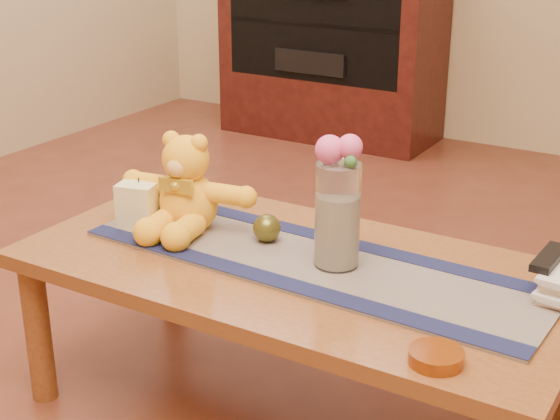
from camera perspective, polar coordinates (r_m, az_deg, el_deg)
The scene contains 28 objects.
floor at distance 2.28m, azimuth 1.11°, elevation -13.98°, with size 5.50×5.50×0.00m, color #5B281A.
coffee_table_top at distance 2.06m, azimuth 1.20°, elevation -4.15°, with size 1.40×0.70×0.04m, color brown.
table_leg_fl at distance 2.33m, azimuth -16.51°, elevation -8.14°, with size 0.07×0.07×0.41m, color brown.
table_leg_bl at distance 2.70m, azimuth -7.59°, elevation -3.18°, with size 0.07×0.07×0.41m, color brown.
persian_runner at distance 2.05m, azimuth 2.17°, elevation -3.60°, with size 1.20×0.35×0.01m, color #1D163F.
runner_border_near at distance 1.93m, azimuth -0.05°, elevation -4.98°, with size 1.20×0.06×0.00m, color #15193F.
runner_border_far at distance 2.16m, azimuth 4.16°, elevation -2.12°, with size 1.20×0.06×0.00m, color #15193F.
teddy_bear at distance 2.21m, azimuth -6.45°, elevation 1.86°, with size 0.37×0.31×0.25m, color yellow, non-canonical shape.
pillar_candle at distance 2.27m, azimuth -9.72°, elevation 0.45°, with size 0.10×0.10×0.12m, color beige.
candle_wick at distance 2.25m, azimuth -9.82°, elevation 2.07°, with size 0.00×0.00×0.01m, color black.
glass_vase at distance 1.97m, azimuth 4.03°, elevation -0.38°, with size 0.11×0.11×0.26m, color silver.
potpourri_fill at distance 1.99m, azimuth 4.00°, elevation -1.43°, with size 0.09×0.09×0.18m, color beige.
rose_left at distance 1.92m, azimuth 3.48°, elevation 4.22°, with size 0.07×0.07×0.07m, color #EA5294.
rose_right at distance 1.91m, azimuth 4.90°, elevation 4.41°, with size 0.06×0.06×0.06m, color #EA5294.
blue_flower_back at distance 1.95m, azimuth 4.88°, elevation 4.22°, with size 0.04×0.04×0.04m, color #435592.
blue_flower_side at distance 1.95m, azimuth 3.62°, elevation 4.07°, with size 0.04×0.04×0.04m, color #435592.
leaf_sprig at distance 1.89m, azimuth 4.94°, elevation 3.37°, with size 0.03×0.03×0.03m, color #33662D.
bronze_ball at distance 2.14m, azimuth -0.93°, elevation -1.27°, with size 0.07×0.07×0.07m, color #524E1B.
book_bottom at distance 2.01m, azimuth 18.09°, elevation -5.02°, with size 0.17×0.22×0.02m, color beige.
book_lower at distance 1.99m, azimuth 18.26°, elevation -4.60°, with size 0.16×0.22×0.02m, color beige.
book_upper at distance 2.00m, azimuth 18.07°, elevation -3.97°, with size 0.17×0.22×0.02m, color beige.
book_top at distance 1.98m, azimuth 18.37°, elevation -3.59°, with size 0.16×0.22×0.02m, color beige.
tv_remote at distance 1.97m, azimuth 18.25°, elevation -3.18°, with size 0.04×0.16×0.02m, color black.
amber_dish at distance 1.66m, azimuth 10.82°, elevation -10.02°, with size 0.11×0.11×0.03m, color #BF5914.
media_cabinet at distance 4.68m, azimuth 3.65°, elevation 11.79°, with size 1.20×0.50×1.10m, color black.
cabinet_cavity at distance 4.45m, azimuth 2.25°, elevation 12.78°, with size 1.02×0.03×0.61m, color black.
cabinet_shelf at distance 4.53m, azimuth 2.78°, elevation 12.91°, with size 1.02×0.20×0.03m, color black.
stereo_lower at distance 4.58m, azimuth 2.86°, elevation 10.49°, with size 0.42×0.28×0.12m, color black.
Camera 1 is at (0.92, -1.62, 1.31)m, focal length 52.50 mm.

